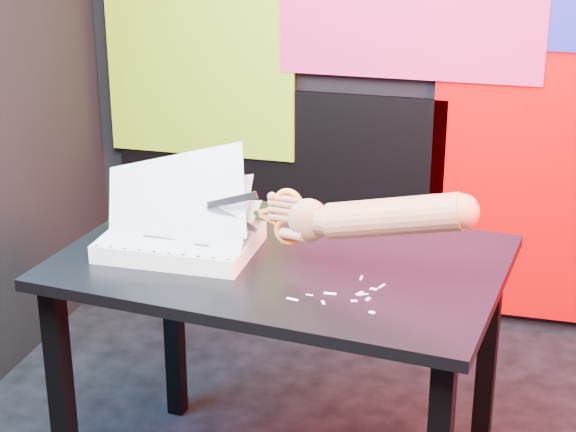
% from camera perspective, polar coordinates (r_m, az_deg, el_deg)
% --- Properties ---
extents(room, '(3.01, 3.01, 2.71)m').
position_cam_1_polar(room, '(2.01, 8.63, 10.05)').
color(room, black).
rests_on(room, ground).
extents(backdrop, '(2.88, 0.05, 2.08)m').
position_cam_1_polar(backdrop, '(3.52, 12.19, 7.81)').
color(backdrop, '#CB0003').
rests_on(backdrop, ground).
extents(work_table, '(1.18, 0.85, 0.75)m').
position_cam_1_polar(work_table, '(2.50, -0.33, -4.54)').
color(work_table, black).
rests_on(work_table, ground).
extents(printout_stack, '(0.43, 0.29, 0.29)m').
position_cam_1_polar(printout_stack, '(2.50, -6.41, -1.42)').
color(printout_stack, silver).
rests_on(printout_stack, work_table).
extents(scissors, '(0.26, 0.04, 0.15)m').
position_cam_1_polar(scissors, '(2.36, -0.39, -0.01)').
color(scissors, silver).
rests_on(scissors, printout_stack).
extents(hand_forearm, '(0.50, 0.13, 0.17)m').
position_cam_1_polar(hand_forearm, '(2.27, 5.40, -0.05)').
color(hand_forearm, '#AB6F45').
rests_on(hand_forearm, work_table).
extents(paper_clippings, '(0.21, 0.20, 0.00)m').
position_cam_1_polar(paper_clippings, '(2.25, 3.52, -4.69)').
color(paper_clippings, silver).
rests_on(paper_clippings, work_table).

